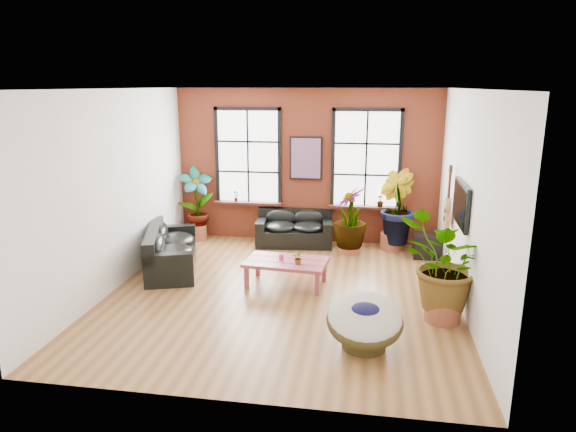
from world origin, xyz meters
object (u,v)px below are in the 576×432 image
object	(u,v)px
sofa_back	(294,229)
papasan_chair	(365,320)
coffee_table	(286,263)
sofa_left	(169,251)

from	to	relation	value
sofa_back	papasan_chair	world-z (taller)	papasan_chair
sofa_back	papasan_chair	bearing A→B (deg)	-76.00
coffee_table	papasan_chair	xyz separation A→B (m)	(1.45, -2.12, -0.01)
sofa_back	coffee_table	distance (m)	2.49
sofa_back	papasan_chair	distance (m)	4.89
sofa_left	coffee_table	size ratio (longest dim) A/B	1.50
sofa_back	coffee_table	world-z (taller)	sofa_back
sofa_back	coffee_table	size ratio (longest dim) A/B	1.16
coffee_table	papasan_chair	bearing A→B (deg)	-50.30
sofa_back	sofa_left	xyz separation A→B (m)	(-2.21, -2.01, 0.03)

